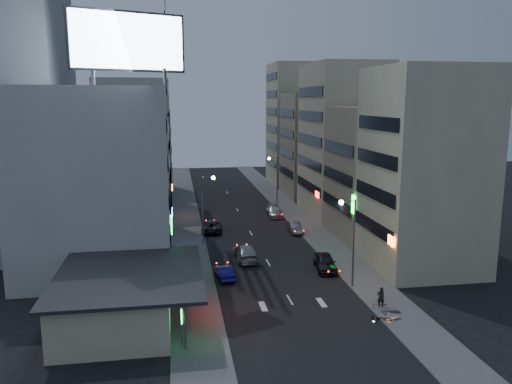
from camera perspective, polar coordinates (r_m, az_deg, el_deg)
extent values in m
plane|color=black|center=(40.06, 5.22, -14.34)|extent=(180.00, 180.00, 0.00)
cube|color=#4C4C4F|center=(67.29, -7.87, -4.04)|extent=(4.00, 120.00, 0.12)
cube|color=#4C4C4F|center=(69.47, 5.46, -3.52)|extent=(4.00, 120.00, 0.12)
cube|color=#BEB695|center=(40.35, -15.58, -11.74)|extent=(8.00, 12.00, 3.60)
cube|color=black|center=(39.56, -14.26, -9.10)|extent=(11.00, 13.00, 0.25)
cube|color=black|center=(39.61, -8.21, -9.85)|extent=(0.12, 4.00, 0.90)
cube|color=#FF1E14|center=(39.61, -8.10, -9.85)|extent=(0.04, 3.70, 0.70)
cube|color=#AEAEA9|center=(56.25, -17.04, 2.04)|extent=(14.00, 24.00, 18.00)
cube|color=gray|center=(60.52, -25.66, 9.65)|extent=(10.00, 14.00, 34.00)
cube|color=#BEB695|center=(52.19, 18.62, 2.44)|extent=(10.00, 11.00, 20.00)
cube|color=gray|center=(62.94, 14.06, 2.12)|extent=(11.00, 12.00, 16.00)
cube|color=#BEB695|center=(74.49, 9.87, 5.85)|extent=(10.00, 14.00, 22.00)
cube|color=#AEAEA9|center=(80.70, -13.69, 5.33)|extent=(11.00, 10.00, 20.00)
cube|color=gray|center=(93.87, -13.35, 4.49)|extent=(12.00, 10.00, 15.00)
cube|color=gray|center=(89.06, 6.98, 5.36)|extent=(11.00, 12.00, 18.00)
cube|color=#BEB695|center=(102.47, 5.09, 7.73)|extent=(12.00, 12.00, 24.00)
cylinder|color=#595B60|center=(45.71, -18.10, 12.43)|extent=(0.30, 0.30, 1.50)
cylinder|color=#595B60|center=(45.22, -10.38, 12.79)|extent=(0.30, 0.30, 1.50)
cube|color=black|center=(45.59, -14.44, 16.34)|extent=(9.52, 3.75, 5.00)
cube|color=#BFE1FF|center=(45.38, -14.36, 16.37)|extent=(9.04, 3.34, 4.60)
cylinder|color=#595B60|center=(45.82, 11.11, -5.78)|extent=(0.16, 0.16, 8.00)
cylinder|color=#595B60|center=(44.66, 10.44, -1.03)|extent=(1.40, 0.10, 0.10)
sphere|color=#FFD88C|center=(44.48, 9.71, -1.18)|extent=(0.44, 0.44, 0.44)
cylinder|color=#595B60|center=(58.63, -6.10, -2.08)|extent=(0.16, 0.16, 8.00)
cylinder|color=#595B60|center=(57.96, -5.49, 1.71)|extent=(1.40, 0.10, 0.10)
sphere|color=#FFD88C|center=(58.02, -4.89, 1.63)|extent=(0.44, 0.44, 0.44)
cylinder|color=#595B60|center=(77.81, 2.44, 1.08)|extent=(0.16, 0.16, 8.00)
cylinder|color=#595B60|center=(77.14, 1.95, 3.92)|extent=(1.40, 0.10, 0.10)
sphere|color=#FFD88C|center=(77.04, 1.51, 3.84)|extent=(0.44, 0.44, 0.44)
imported|color=black|center=(50.86, 7.92, -7.95)|extent=(2.49, 4.94, 1.61)
imported|color=gray|center=(64.38, 4.44, -4.06)|extent=(1.44, 4.12, 1.36)
imported|color=#28282D|center=(65.01, -5.10, -3.86)|extent=(2.94, 5.60, 1.50)
imported|color=#ABAEB4|center=(73.26, 2.14, -2.19)|extent=(2.52, 5.34, 1.51)
imported|color=navy|center=(48.17, -3.64, -9.14)|extent=(1.85, 4.03, 1.28)
imported|color=#959A9D|center=(53.45, -1.23, -6.94)|extent=(2.35, 5.60, 1.61)
imported|color=black|center=(42.76, 14.08, -11.57)|extent=(0.65, 0.46, 1.70)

